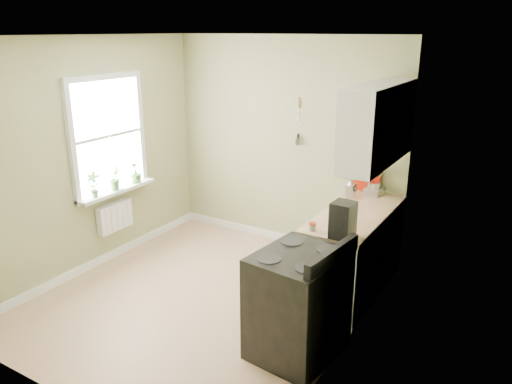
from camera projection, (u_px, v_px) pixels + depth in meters
The scene contains 21 objects.
floor at pixel (204, 298), 5.38m from camera, with size 3.20×3.60×0.02m, color tan.
ceiling at pixel (195, 34), 4.53m from camera, with size 3.20×3.60×0.02m, color white.
wall_back at pixel (285, 144), 6.43m from camera, with size 3.20×0.02×2.70m, color #9A9D6B.
wall_left at pixel (88, 157), 5.74m from camera, with size 0.02×3.60×2.70m, color #9A9D6B.
wall_right at pixel (354, 206), 4.17m from camera, with size 0.02×3.60×2.70m, color #9A9D6B.
base_cabinets at pixel (354, 253), 5.42m from camera, with size 0.60×1.60×0.87m, color silver.
countertop at pixel (356, 214), 5.28m from camera, with size 0.64×1.60×0.04m, color tan.
upper_cabinets at pixel (378, 124), 5.00m from camera, with size 0.35×1.40×0.80m, color silver.
window at pixel (108, 136), 5.91m from camera, with size 0.06×1.14×1.44m.
window_sill at pixel (117, 190), 6.08m from camera, with size 0.18×1.14×0.04m, color white.
radiator at pixel (115, 217), 6.16m from camera, with size 0.12×0.50×0.35m, color white.
wall_utensils at pixel (298, 129), 6.24m from camera, with size 0.02×0.14×0.58m.
stove at pixel (298, 304), 4.33m from camera, with size 0.77×0.85×1.08m.
stand_mixer at pixel (376, 180), 5.85m from camera, with size 0.21×0.32×0.37m.
kettle at pixel (350, 189), 5.70m from camera, with size 0.20×0.12×0.20m.
coffee_maker at pixel (343, 221), 4.60m from camera, with size 0.20×0.22×0.34m.
red_tray at pixel (366, 179), 5.88m from camera, with size 0.32×0.32×0.02m, color #9D1A09.
jar at pixel (312, 227), 4.78m from camera, with size 0.07×0.07×0.08m.
plant_a at pixel (93, 184), 5.74m from camera, with size 0.16×0.11×0.31m, color #3B6630.
plant_b at pixel (115, 178), 6.00m from camera, with size 0.16×0.13×0.29m, color #3B6630.
plant_c at pixel (135, 172), 6.29m from camera, with size 0.15×0.15×0.27m, color #3B6630.
Camera 1 is at (2.93, -3.79, 2.75)m, focal length 35.00 mm.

